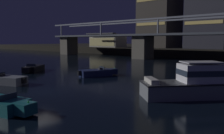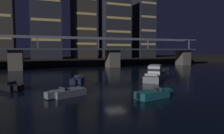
{
  "view_description": "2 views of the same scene",
  "coord_description": "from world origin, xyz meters",
  "views": [
    {
      "loc": [
        17.51,
        -10.85,
        4.42
      ],
      "look_at": [
        -2.24,
        11.87,
        1.0
      ],
      "focal_mm": 37.37,
      "sensor_mm": 36.0,
      "label": 1
    },
    {
      "loc": [
        -9.88,
        -24.06,
        5.35
      ],
      "look_at": [
        2.36,
        7.24,
        2.63
      ],
      "focal_mm": 32.55,
      "sensor_mm": 36.0,
      "label": 2
    }
  ],
  "objects": [
    {
      "name": "speedboat_mid_right",
      "position": [
        2.82,
        -4.61,
        0.41
      ],
      "size": [
        5.21,
        2.61,
        1.16
      ],
      "color": "#196066",
      "rests_on": "ground"
    },
    {
      "name": "tower_west_tall",
      "position": [
        -5.15,
        56.0,
        19.8
      ],
      "size": [
        10.84,
        8.8,
        35.51
      ],
      "color": "#282833",
      "rests_on": "far_riverbank"
    },
    {
      "name": "cabin_cruiser_near_left",
      "position": [
        10.72,
        7.2,
        1.05
      ],
      "size": [
        7.66,
        8.15,
        2.79
      ],
      "color": "gray",
      "rests_on": "ground"
    },
    {
      "name": "ground_plane",
      "position": [
        0.0,
        0.0,
        0.0
      ],
      "size": [
        400.0,
        400.0,
        0.0
      ],
      "primitive_type": "plane",
      "color": "black"
    },
    {
      "name": "tower_central",
      "position": [
        10.26,
        60.39,
        17.12
      ],
      "size": [
        9.36,
        9.51,
        30.14
      ],
      "color": "#38332D",
      "rests_on": "far_riverbank"
    },
    {
      "name": "tower_east_low",
      "position": [
        38.87,
        60.16,
        17.54
      ],
      "size": [
        8.22,
        9.44,
        30.98
      ],
      "color": "#282833",
      "rests_on": "far_riverbank"
    },
    {
      "name": "speedboat_mid_left",
      "position": [
        -2.9,
        9.84,
        0.41
      ],
      "size": [
        3.16,
        5.05,
        1.16
      ],
      "color": "#19234C",
      "rests_on": "ground"
    },
    {
      "name": "far_riverbank",
      "position": [
        0.0,
        85.25,
        1.1
      ],
      "size": [
        240.0,
        80.0,
        2.2
      ],
      "primitive_type": "cube",
      "color": "black",
      "rests_on": "ground"
    },
    {
      "name": "river_bridge",
      "position": [
        0.0,
        37.24,
        4.26
      ],
      "size": [
        91.66,
        6.4,
        9.38
      ],
      "color": "#605B51",
      "rests_on": "ground"
    },
    {
      "name": "tower_east_tall",
      "position": [
        23.35,
        57.48,
        16.02
      ],
      "size": [
        11.67,
        9.15,
        27.95
      ],
      "color": "#282833",
      "rests_on": "far_riverbank"
    },
    {
      "name": "speedboat_near_right",
      "position": [
        -6.24,
        -0.26,
        0.41
      ],
      "size": [
        5.07,
        3.13,
        1.16
      ],
      "color": "gray",
      "rests_on": "ground"
    },
    {
      "name": "speedboat_far_left",
      "position": [
        21.26,
        21.57,
        0.41
      ],
      "size": [
        4.78,
        3.82,
        1.16
      ],
      "color": "black",
      "rests_on": "ground"
    },
    {
      "name": "speedboat_mid_center",
      "position": [
        -13.05,
        6.9,
        0.41
      ],
      "size": [
        3.98,
        4.7,
        1.16
      ],
      "color": "black",
      "rests_on": "ground"
    }
  ]
}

